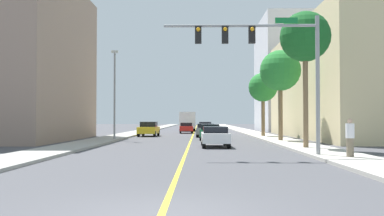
{
  "coord_description": "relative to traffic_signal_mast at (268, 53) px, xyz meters",
  "views": [
    {
      "loc": [
        0.74,
        -7.86,
        1.87
      ],
      "look_at": [
        0.27,
        17.8,
        2.55
      ],
      "focal_mm": 38.23,
      "sensor_mm": 36.0,
      "label": 1
    }
  ],
  "objects": [
    {
      "name": "ground",
      "position": [
        -4.1,
        29.97,
        -5.08
      ],
      "size": [
        192.0,
        192.0,
        0.0
      ],
      "primitive_type": "plane",
      "color": "#47474C"
    },
    {
      "name": "sidewalk_left",
      "position": [
        -11.59,
        29.97,
        -5.0
      ],
      "size": [
        2.78,
        168.0,
        0.15
      ],
      "primitive_type": "cube",
      "color": "#9E9B93",
      "rests_on": "ground"
    },
    {
      "name": "sidewalk_right",
      "position": [
        3.38,
        29.97,
        -5.0
      ],
      "size": [
        2.78,
        168.0,
        0.15
      ],
      "primitive_type": "cube",
      "color": "#B2ADA3",
      "rests_on": "ground"
    },
    {
      "name": "lane_marking_center",
      "position": [
        -4.1,
        29.97,
        -5.07
      ],
      "size": [
        0.16,
        144.0,
        0.01
      ],
      "primitive_type": "cube",
      "color": "yellow",
      "rests_on": "ground"
    },
    {
      "name": "building_right_near",
      "position": [
        12.76,
        21.18,
        0.39
      ],
      "size": [
        13.18,
        26.58,
        10.93
      ],
      "primitive_type": "cube",
      "color": "beige",
      "rests_on": "ground"
    },
    {
      "name": "building_right_far",
      "position": [
        11.18,
        43.85,
        3.54
      ],
      "size": [
        10.02,
        14.36,
        17.24
      ],
      "primitive_type": "cube",
      "color": "silver",
      "rests_on": "ground"
    },
    {
      "name": "traffic_signal_mast",
      "position": [
        0.0,
        0.0,
        0.0
      ],
      "size": [
        7.6,
        0.36,
        6.75
      ],
      "color": "gray",
      "rests_on": "sidewalk_right"
    },
    {
      "name": "street_lamp",
      "position": [
        -10.7,
        15.23,
        -0.69
      ],
      "size": [
        0.56,
        0.28,
        7.64
      ],
      "color": "gray",
      "rests_on": "sidewalk_left"
    },
    {
      "name": "palm_near",
      "position": [
        3.06,
        4.87,
        1.7
      ],
      "size": [
        3.05,
        3.05,
        8.24
      ],
      "color": "brown",
      "rests_on": "sidewalk_right"
    },
    {
      "name": "palm_mid",
      "position": [
        3.2,
        13.24,
        0.65
      ],
      "size": [
        3.31,
        3.31,
        7.29
      ],
      "color": "brown",
      "rests_on": "sidewalk_right"
    },
    {
      "name": "palm_far",
      "position": [
        3.1,
        21.62,
        -0.07
      ],
      "size": [
        2.93,
        2.93,
        6.4
      ],
      "color": "brown",
      "rests_on": "sidewalk_right"
    },
    {
      "name": "car_gray",
      "position": [
        -2.69,
        22.42,
        -4.36
      ],
      "size": [
        2.04,
        4.16,
        1.37
      ],
      "rotation": [
        0.0,
        0.0,
        -0.03
      ],
      "color": "slate",
      "rests_on": "ground"
    },
    {
      "name": "car_green",
      "position": [
        -2.43,
        16.39,
        -4.35
      ],
      "size": [
        1.84,
        4.1,
        1.38
      ],
      "rotation": [
        0.0,
        0.0,
        -0.01
      ],
      "color": "#196638",
      "rests_on": "ground"
    },
    {
      "name": "car_yellow",
      "position": [
        -8.78,
        23.72,
        -4.3
      ],
      "size": [
        2.02,
        4.01,
        1.56
      ],
      "rotation": [
        0.0,
        0.0,
        3.11
      ],
      "color": "gold",
      "rests_on": "ground"
    },
    {
      "name": "car_silver",
      "position": [
        -2.5,
        38.6,
        -4.35
      ],
      "size": [
        2.11,
        4.12,
        1.43
      ],
      "rotation": [
        0.0,
        0.0,
        -0.05
      ],
      "color": "#BCBCC1",
      "rests_on": "ground"
    },
    {
      "name": "car_red",
      "position": [
        -5.09,
        33.35,
        -4.36
      ],
      "size": [
        1.88,
        4.02,
        1.37
      ],
      "rotation": [
        0.0,
        0.0,
        0.04
      ],
      "color": "red",
      "rests_on": "ground"
    },
    {
      "name": "car_white",
      "position": [
        -2.32,
        7.28,
        -4.37
      ],
      "size": [
        1.85,
        4.06,
        1.35
      ],
      "rotation": [
        0.0,
        0.0,
        0.02
      ],
      "color": "white",
      "rests_on": "ground"
    },
    {
      "name": "delivery_truck",
      "position": [
        -5.22,
        43.78,
        -3.51
      ],
      "size": [
        2.58,
        8.44,
        2.89
      ],
      "rotation": [
        0.0,
        0.0,
        0.02
      ],
      "color": "#194799",
      "rests_on": "ground"
    },
    {
      "name": "pedestrian",
      "position": [
        3.45,
        -1.28,
        -4.06
      ],
      "size": [
        0.38,
        0.38,
        1.74
      ],
      "rotation": [
        0.0,
        0.0,
        2.64
      ],
      "color": "#726651",
      "rests_on": "sidewalk_right"
    }
  ]
}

